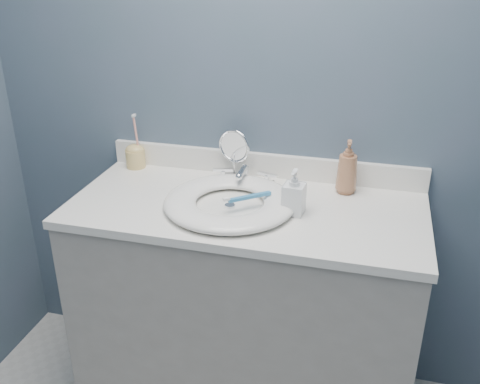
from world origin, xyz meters
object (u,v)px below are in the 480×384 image
(toothbrush_holder, at_px, (135,155))
(makeup_mirror, at_px, (234,152))
(soap_bottle_clear, at_px, (294,192))
(soap_bottle_amber, at_px, (347,167))

(toothbrush_holder, bearing_deg, makeup_mirror, -0.31)
(makeup_mirror, bearing_deg, toothbrush_holder, -165.59)
(makeup_mirror, height_order, soap_bottle_clear, makeup_mirror)
(makeup_mirror, bearing_deg, soap_bottle_amber, 11.16)
(makeup_mirror, distance_m, soap_bottle_clear, 0.36)
(soap_bottle_amber, relative_size, toothbrush_holder, 0.89)
(makeup_mirror, xyz_separation_m, toothbrush_holder, (-0.41, 0.00, -0.05))
(makeup_mirror, relative_size, soap_bottle_amber, 0.99)
(soap_bottle_amber, height_order, soap_bottle_clear, soap_bottle_amber)
(soap_bottle_clear, bearing_deg, makeup_mirror, 143.73)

